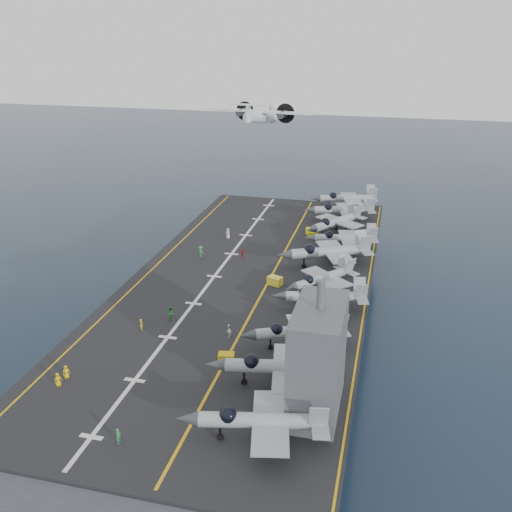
% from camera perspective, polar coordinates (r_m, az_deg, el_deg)
% --- Properties ---
extents(ground, '(500.00, 500.00, 0.00)m').
position_cam_1_polar(ground, '(96.23, -0.58, -8.07)').
color(ground, '#142135').
rests_on(ground, ground).
extents(hull, '(36.00, 90.00, 10.00)m').
position_cam_1_polar(hull, '(93.80, -0.59, -5.43)').
color(hull, '#56595E').
rests_on(hull, ground).
extents(flight_deck, '(38.00, 92.00, 0.40)m').
position_cam_1_polar(flight_deck, '(91.50, -0.60, -2.55)').
color(flight_deck, black).
rests_on(flight_deck, hull).
extents(foul_line, '(0.35, 90.00, 0.02)m').
position_cam_1_polar(foul_line, '(90.77, 1.23, -2.61)').
color(foul_line, gold).
rests_on(foul_line, flight_deck).
extents(landing_centerline, '(0.50, 90.00, 0.02)m').
position_cam_1_polar(landing_centerline, '(92.97, -4.19, -2.04)').
color(landing_centerline, silver).
rests_on(landing_centerline, flight_deck).
extents(deck_edge_port, '(0.25, 90.00, 0.02)m').
position_cam_1_polar(deck_edge_port, '(96.73, -10.40, -1.37)').
color(deck_edge_port, gold).
rests_on(deck_edge_port, flight_deck).
extents(deck_edge_stbd, '(0.25, 90.00, 0.02)m').
position_cam_1_polar(deck_edge_stbd, '(89.01, 11.03, -3.57)').
color(deck_edge_stbd, gold).
rests_on(deck_edge_stbd, flight_deck).
extents(island_superstructure, '(5.00, 10.00, 15.00)m').
position_cam_1_polar(island_superstructure, '(59.29, 6.24, -9.07)').
color(island_superstructure, '#56595E').
rests_on(island_superstructure, flight_deck).
extents(fighter_jet_0, '(16.59, 12.77, 5.16)m').
position_cam_1_polar(fighter_jet_0, '(57.52, 0.62, -16.00)').
color(fighter_jet_0, '#9CA3AC').
rests_on(fighter_jet_0, flight_deck).
extents(fighter_jet_1, '(16.73, 12.65, 5.27)m').
position_cam_1_polar(fighter_jet_1, '(65.05, 2.56, -10.91)').
color(fighter_jet_1, '#A0A8B2').
rests_on(fighter_jet_1, flight_deck).
extents(fighter_jet_2, '(16.28, 13.92, 4.78)m').
position_cam_1_polar(fighter_jet_2, '(72.59, 4.45, -7.37)').
color(fighter_jet_2, '#969EA7').
rests_on(fighter_jet_2, flight_deck).
extents(fighter_jet_3, '(15.14, 11.70, 4.70)m').
position_cam_1_polar(fighter_jet_3, '(81.71, 6.96, -3.94)').
color(fighter_jet_3, '#8F989F').
rests_on(fighter_jet_3, flight_deck).
extents(fighter_jet_4, '(15.17, 15.68, 4.56)m').
position_cam_1_polar(fighter_jet_4, '(87.51, 6.72, -2.13)').
color(fighter_jet_4, gray).
rests_on(fighter_jet_4, flight_deck).
extents(fighter_jet_5, '(19.02, 16.33, 5.57)m').
position_cam_1_polar(fighter_jet_5, '(96.47, 7.40, 0.54)').
color(fighter_jet_5, '#9DA4AC').
rests_on(fighter_jet_5, flight_deck).
extents(fighter_jet_6, '(14.79, 11.44, 4.59)m').
position_cam_1_polar(fighter_jet_6, '(104.37, 8.92, 1.87)').
color(fighter_jet_6, gray).
rests_on(fighter_jet_6, flight_deck).
extents(fighter_jet_7, '(16.44, 17.62, 5.09)m').
position_cam_1_polar(fighter_jet_7, '(112.12, 8.07, 3.50)').
color(fighter_jet_7, '#959EA6').
rests_on(fighter_jet_7, flight_deck).
extents(fighter_jet_8, '(16.64, 13.22, 5.07)m').
position_cam_1_polar(fighter_jet_8, '(119.70, 8.76, 4.68)').
color(fighter_jet_8, '#A3ACB2').
rests_on(fighter_jet_8, flight_deck).
extents(tow_cart_a, '(2.11, 1.57, 1.16)m').
position_cam_1_polar(tow_cart_a, '(70.29, -2.99, -10.13)').
color(tow_cart_a, gold).
rests_on(tow_cart_a, flight_deck).
extents(tow_cart_b, '(2.59, 2.14, 1.33)m').
position_cam_1_polar(tow_cart_b, '(89.67, 1.91, -2.49)').
color(tow_cart_b, yellow).
rests_on(tow_cart_b, flight_deck).
extents(tow_cart_c, '(2.56, 2.17, 1.31)m').
position_cam_1_polar(tow_cart_c, '(111.53, 5.61, 2.49)').
color(tow_cart_c, yellow).
rests_on(tow_cart_c, flight_deck).
extents(crew_0, '(1.17, 1.16, 1.65)m').
position_cam_1_polar(crew_0, '(69.66, -19.20, -11.60)').
color(crew_0, yellow).
rests_on(crew_0, flight_deck).
extents(crew_1, '(1.16, 1.18, 1.65)m').
position_cam_1_polar(crew_1, '(78.30, -11.40, -6.73)').
color(crew_1, yellow).
rests_on(crew_1, flight_deck).
extents(crew_2, '(1.10, 1.35, 1.95)m').
position_cam_1_polar(crew_2, '(80.19, -8.47, -5.66)').
color(crew_2, green).
rests_on(crew_2, flight_deck).
extents(crew_3, '(1.43, 1.28, 1.99)m').
position_cam_1_polar(crew_3, '(100.59, -5.55, 0.46)').
color(crew_3, green).
rests_on(crew_3, flight_deck).
extents(crew_4, '(1.28, 1.15, 1.78)m').
position_cam_1_polar(crew_4, '(99.53, -1.38, 0.25)').
color(crew_4, red).
rests_on(crew_4, flight_deck).
extents(crew_5, '(1.44, 1.24, 2.02)m').
position_cam_1_polar(crew_5, '(108.90, -2.82, 2.28)').
color(crew_5, silver).
rests_on(crew_5, flight_deck).
extents(crew_6, '(0.68, 1.01, 1.68)m').
position_cam_1_polar(crew_6, '(59.89, -13.59, -17.09)').
color(crew_6, green).
rests_on(crew_6, flight_deck).
extents(crew_7, '(1.07, 1.25, 1.77)m').
position_cam_1_polar(crew_7, '(75.26, -2.75, -7.49)').
color(crew_7, white).
rests_on(crew_7, flight_deck).
extents(transport_plane, '(27.35, 20.46, 5.97)m').
position_cam_1_polar(transport_plane, '(137.93, 0.48, 13.66)').
color(transport_plane, white).
extents(fighter_jet_9, '(16.64, 13.22, 5.07)m').
position_cam_1_polar(fighter_jet_9, '(127.82, 9.15, 5.79)').
color(fighter_jet_9, '#A3ACB2').
rests_on(fighter_jet_9, flight_deck).
extents(crew_8, '(1.17, 1.16, 1.65)m').
position_cam_1_polar(crew_8, '(70.73, -18.45, -10.94)').
color(crew_8, yellow).
rests_on(crew_8, flight_deck).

